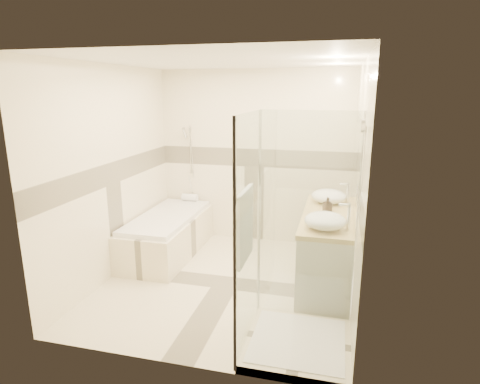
% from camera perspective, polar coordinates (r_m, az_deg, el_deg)
% --- Properties ---
extents(room, '(2.82, 3.02, 2.52)m').
position_cam_1_polar(room, '(4.43, -1.31, 1.91)').
color(room, beige).
rests_on(room, ground).
extents(bathtub, '(0.75, 1.70, 0.56)m').
position_cam_1_polar(bathtub, '(5.63, -10.22, -5.68)').
color(bathtub, beige).
rests_on(bathtub, ground).
extents(vanity, '(0.58, 1.62, 0.85)m').
position_cam_1_polar(vanity, '(4.80, 12.23, -7.84)').
color(vanity, white).
rests_on(vanity, ground).
extents(shower_enclosure, '(0.96, 0.93, 2.04)m').
position_cam_1_polar(shower_enclosure, '(3.63, 6.72, -13.77)').
color(shower_enclosure, beige).
rests_on(shower_enclosure, ground).
extents(vessel_sink_near, '(0.42, 0.42, 0.17)m').
position_cam_1_polar(vessel_sink_near, '(5.07, 12.50, -0.58)').
color(vessel_sink_near, white).
rests_on(vessel_sink_near, vanity).
extents(vessel_sink_far, '(0.42, 0.42, 0.17)m').
position_cam_1_polar(vessel_sink_far, '(4.12, 12.02, -4.02)').
color(vessel_sink_far, white).
rests_on(vessel_sink_far, vanity).
extents(faucet_near, '(0.11, 0.03, 0.26)m').
position_cam_1_polar(faucet_near, '(5.06, 14.99, 0.02)').
color(faucet_near, silver).
rests_on(faucet_near, vanity).
extents(faucet_far, '(0.12, 0.03, 0.29)m').
position_cam_1_polar(faucet_far, '(4.10, 15.09, -3.12)').
color(faucet_far, silver).
rests_on(faucet_far, vanity).
extents(amenity_bottle_a, '(0.11, 0.11, 0.18)m').
position_cam_1_polar(amenity_bottle_a, '(4.65, 12.32, -1.83)').
color(amenity_bottle_a, black).
rests_on(amenity_bottle_a, vanity).
extents(amenity_bottle_b, '(0.14, 0.14, 0.15)m').
position_cam_1_polar(amenity_bottle_b, '(4.77, 12.37, -1.64)').
color(amenity_bottle_b, black).
rests_on(amenity_bottle_b, vanity).
extents(folded_towels, '(0.19, 0.26, 0.08)m').
position_cam_1_polar(folded_towels, '(5.32, 12.57, -0.42)').
color(folded_towels, white).
rests_on(folded_towels, vanity).
extents(rolled_towel, '(0.24, 0.11, 0.11)m').
position_cam_1_polar(rolled_towel, '(6.18, -7.14, -0.76)').
color(rolled_towel, white).
rests_on(rolled_towel, bathtub).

